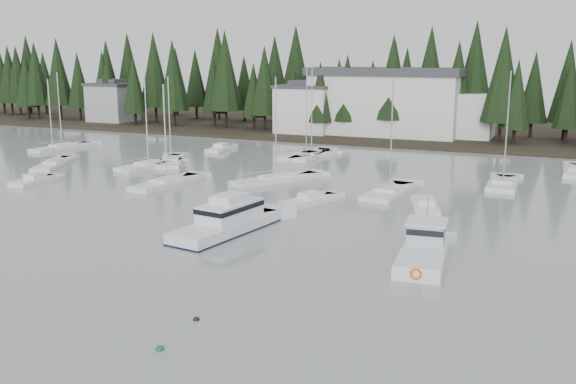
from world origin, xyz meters
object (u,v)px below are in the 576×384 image
sailboat_12 (171,163)px  runabout_0 (35,182)px  house_far_west (112,101)px  lobster_boat_teal (424,252)px  sailboat_7 (149,167)px  sailboat_5 (503,185)px  house_west (305,108)px  harbor_inn (398,103)px  runabout_4 (310,202)px  sailboat_10 (389,194)px  runabout_3 (221,149)px  cabin_cruiser_center (227,223)px  sailboat_0 (62,148)px  sailboat_6 (276,181)px  sailboat_9 (311,156)px  sailboat_13 (306,157)px  runabout_1 (425,208)px  sailboat_8 (54,165)px  sailboat_2 (167,184)px

sailboat_12 → runabout_0: bearing=131.9°
house_far_west → lobster_boat_teal: size_ratio=0.97×
sailboat_7 → sailboat_5: bearing=-72.9°
house_west → harbor_inn: (15.04, 3.34, 1.12)m
house_west → runabout_4: house_west is taller
sailboat_10 → runabout_3: (-29.99, 19.08, 0.08)m
cabin_cruiser_center → runabout_4: size_ratio=1.60×
sailboat_7 → sailboat_0: bearing=78.4°
house_far_west → lobster_boat_teal: house_far_west is taller
runabout_4 → sailboat_6: bearing=61.6°
lobster_boat_teal → sailboat_9: 44.97m
sailboat_5 → runabout_3: 41.22m
sailboat_7 → house_far_west: bearing=52.2°
sailboat_13 → runabout_0: sailboat_13 is taller
sailboat_5 → sailboat_9: 27.76m
cabin_cruiser_center → runabout_1: bearing=-33.8°
runabout_0 → sailboat_12: bearing=-21.7°
sailboat_0 → sailboat_8: sailboat_0 is taller
house_far_west → sailboat_5: (77.18, -33.04, -4.34)m
house_far_west → sailboat_10: sailboat_10 is taller
sailboat_0 → runabout_4: bearing=-104.6°
sailboat_7 → sailboat_13: sailboat_13 is taller
sailboat_5 → sailboat_10: (-9.91, -8.75, -0.01)m
sailboat_10 → sailboat_12: bearing=81.7°
sailboat_2 → sailboat_8: (-19.61, 4.28, 0.00)m
sailboat_9 → runabout_3: sailboat_9 is taller
sailboat_0 → runabout_3: sailboat_0 is taller
sailboat_9 → runabout_1: 31.45m
house_far_west → sailboat_2: sailboat_2 is taller
lobster_boat_teal → sailboat_6: bearing=38.7°
sailboat_8 → sailboat_5: bearing=-103.9°
sailboat_5 → runabout_3: size_ratio=1.95×
sailboat_6 → runabout_1: sailboat_6 is taller
runabout_3 → sailboat_12: bearing=174.6°
sailboat_12 → runabout_4: 27.98m
sailboat_5 → runabout_1: size_ratio=1.88×
sailboat_8 → runabout_4: sailboat_8 is taller
sailboat_7 → house_west: bearing=0.3°
sailboat_8 → runabout_3: (12.49, 19.80, 0.08)m
runabout_3 → cabin_cruiser_center: bearing=-153.9°
house_west → runabout_0: (-11.20, -49.70, -4.52)m
runabout_0 → runabout_3: (6.48, 28.99, 0.00)m
cabin_cruiser_center → runabout_4: (2.27, 11.85, -0.55)m
house_far_west → sailboat_6: 67.79m
harbor_inn → lobster_boat_teal: 65.21m
sailboat_6 → runabout_0: 26.00m
sailboat_9 → runabout_0: size_ratio=2.22×
sailboat_0 → sailboat_7: bearing=-104.3°
house_far_west → cabin_cruiser_center: 84.66m
house_west → runabout_1: house_west is taller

